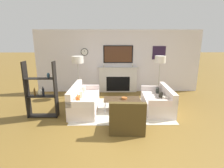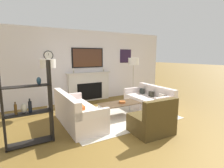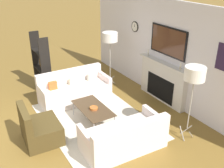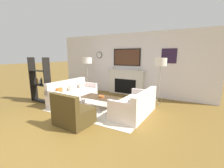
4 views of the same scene
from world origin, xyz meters
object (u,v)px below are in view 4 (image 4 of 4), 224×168
(armchair, at_px, (73,114))
(floor_lamp_right, at_px, (161,62))
(couch_left, at_px, (73,95))
(decorative_bowl, at_px, (102,96))
(floor_lamp_left, at_px, (87,61))
(shelf_unit, at_px, (40,81))
(coffee_table, at_px, (100,98))
(couch_right, at_px, (135,106))

(armchair, relative_size, floor_lamp_right, 0.55)
(armchair, bearing_deg, couch_left, 133.06)
(decorative_bowl, xyz_separation_m, floor_lamp_left, (-1.72, 1.48, 1.07))
(decorative_bowl, relative_size, shelf_unit, 0.12)
(decorative_bowl, bearing_deg, floor_lamp_right, 44.21)
(shelf_unit, bearing_deg, coffee_table, 9.60)
(couch_left, height_order, decorative_bowl, couch_left)
(decorative_bowl, bearing_deg, floor_lamp_left, 139.38)
(armchair, relative_size, coffee_table, 0.78)
(armchair, distance_m, floor_lamp_left, 3.46)
(couch_right, distance_m, armchair, 1.82)
(couch_left, bearing_deg, couch_right, -0.06)
(coffee_table, bearing_deg, decorative_bowl, -8.34)
(armchair, height_order, coffee_table, armchair)
(armchair, bearing_deg, decorative_bowl, 88.12)
(armchair, xyz_separation_m, shelf_unit, (-2.45, 0.89, 0.52))
(couch_left, relative_size, decorative_bowl, 9.70)
(couch_right, relative_size, floor_lamp_left, 1.03)
(couch_right, relative_size, floor_lamp_right, 1.03)
(decorative_bowl, bearing_deg, armchair, -91.88)
(armchair, height_order, shelf_unit, shelf_unit)
(coffee_table, relative_size, decorative_bowl, 6.03)
(floor_lamp_left, bearing_deg, shelf_unit, -112.39)
(coffee_table, distance_m, shelf_unit, 2.49)
(couch_right, distance_m, floor_lamp_left, 3.40)
(couch_left, relative_size, coffee_table, 1.61)
(couch_left, xyz_separation_m, shelf_unit, (-1.16, -0.50, 0.50))
(floor_lamp_right, bearing_deg, armchair, -119.43)
(couch_left, xyz_separation_m, floor_lamp_right, (2.86, 1.38, 1.21))
(coffee_table, bearing_deg, floor_lamp_left, 138.33)
(couch_right, bearing_deg, coffee_table, -176.07)
(coffee_table, bearing_deg, armchair, -88.57)
(decorative_bowl, xyz_separation_m, shelf_unit, (-2.50, -0.40, 0.36))
(floor_lamp_left, height_order, floor_lamp_right, floor_lamp_right)
(couch_right, relative_size, coffee_table, 1.45)
(floor_lamp_left, height_order, shelf_unit, shelf_unit)
(floor_lamp_right, bearing_deg, couch_right, -105.68)
(armchair, distance_m, shelf_unit, 2.66)
(couch_left, relative_size, couch_right, 1.11)
(couch_right, xyz_separation_m, floor_lamp_left, (-2.85, 1.38, 1.23))
(couch_right, distance_m, floor_lamp_right, 1.89)
(couch_right, xyz_separation_m, shelf_unit, (-3.63, -0.49, 0.52))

